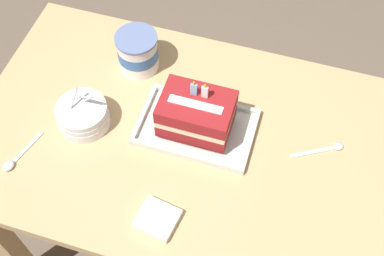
{
  "coord_description": "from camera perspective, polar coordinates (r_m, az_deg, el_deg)",
  "views": [
    {
      "loc": [
        0.22,
        -0.68,
        1.91
      ],
      "look_at": [
        0.01,
        0.02,
        0.8
      ],
      "focal_mm": 46.37,
      "sensor_mm": 36.0,
      "label": 1
    }
  ],
  "objects": [
    {
      "name": "foil_tray",
      "position": [
        1.36,
        0.49,
        -0.01
      ],
      "size": [
        0.32,
        0.2,
        0.02
      ],
      "color": "silver",
      "rests_on": "dining_table"
    },
    {
      "name": "ice_cream_tub",
      "position": [
        1.46,
        -6.26,
        8.7
      ],
      "size": [
        0.12,
        0.12,
        0.12
      ],
      "color": "white",
      "rests_on": "dining_table"
    },
    {
      "name": "serving_spoon_near_tray",
      "position": [
        1.38,
        15.6,
        -2.24
      ],
      "size": [
        0.14,
        0.09,
        0.01
      ],
      "color": "silver",
      "rests_on": "dining_table"
    },
    {
      "name": "birthday_cake",
      "position": [
        1.3,
        0.52,
        1.68
      ],
      "size": [
        0.19,
        0.13,
        0.16
      ],
      "color": "maroon",
      "rests_on": "foil_tray"
    },
    {
      "name": "dining_table",
      "position": [
        1.45,
        -0.46,
        -3.57
      ],
      "size": [
        1.2,
        0.74,
        0.77
      ],
      "color": "tan",
      "rests_on": "ground_plane"
    },
    {
      "name": "napkin_pile",
      "position": [
        1.23,
        -4.2,
        -10.33
      ],
      "size": [
        0.11,
        0.1,
        0.02
      ],
      "color": "white",
      "rests_on": "dining_table"
    },
    {
      "name": "ground_plane",
      "position": [
        2.04,
        -0.34,
        -12.61
      ],
      "size": [
        8.0,
        8.0,
        0.0
      ],
      "primitive_type": "plane",
      "color": "#6B5B4C"
    },
    {
      "name": "serving_spoon_by_bowls",
      "position": [
        1.39,
        -19.96,
        -3.69
      ],
      "size": [
        0.06,
        0.15,
        0.01
      ],
      "color": "silver",
      "rests_on": "dining_table"
    },
    {
      "name": "bowl_stack",
      "position": [
        1.38,
        -12.43,
        1.43
      ],
      "size": [
        0.14,
        0.14,
        0.13
      ],
      "color": "white",
      "rests_on": "dining_table"
    }
  ]
}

